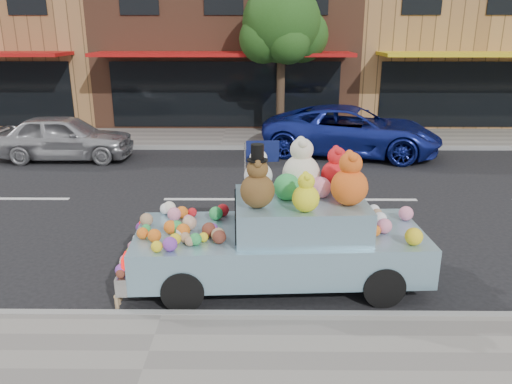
{
  "coord_description": "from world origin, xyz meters",
  "views": [
    {
      "loc": [
        1.31,
        -10.83,
        3.74
      ],
      "look_at": [
        1.24,
        -3.25,
        1.25
      ],
      "focal_mm": 35.0,
      "sensor_mm": 36.0,
      "label": 1
    }
  ],
  "objects_px": {
    "street_tree": "(282,30)",
    "car_silver": "(65,137)",
    "car_blue": "(351,131)",
    "art_car": "(282,233)"
  },
  "relations": [
    {
      "from": "street_tree",
      "to": "car_silver",
      "type": "bearing_deg",
      "value": -156.16
    },
    {
      "from": "car_blue",
      "to": "car_silver",
      "type": "bearing_deg",
      "value": 109.07
    },
    {
      "from": "car_silver",
      "to": "art_car",
      "type": "relative_size",
      "value": 0.87
    },
    {
      "from": "car_silver",
      "to": "art_car",
      "type": "height_order",
      "value": "art_car"
    },
    {
      "from": "street_tree",
      "to": "car_silver",
      "type": "xyz_separation_m",
      "value": [
        -6.52,
        -2.88,
        -3.02
      ]
    },
    {
      "from": "art_car",
      "to": "car_silver",
      "type": "bearing_deg",
      "value": 126.2
    },
    {
      "from": "car_blue",
      "to": "art_car",
      "type": "height_order",
      "value": "art_car"
    },
    {
      "from": "street_tree",
      "to": "car_blue",
      "type": "bearing_deg",
      "value": -46.11
    },
    {
      "from": "street_tree",
      "to": "art_car",
      "type": "xyz_separation_m",
      "value": [
        -0.39,
        -10.41,
        -2.89
      ]
    },
    {
      "from": "street_tree",
      "to": "car_silver",
      "type": "height_order",
      "value": "street_tree"
    }
  ]
}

